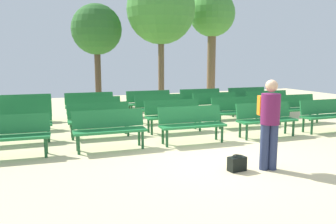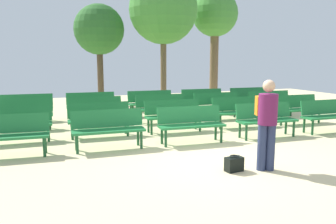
{
  "view_description": "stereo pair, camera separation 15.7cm",
  "coord_description": "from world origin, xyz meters",
  "px_view_note": "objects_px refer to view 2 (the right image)",
  "views": [
    {
      "loc": [
        -3.49,
        -5.65,
        2.03
      ],
      "look_at": [
        0.0,
        2.94,
        0.55
      ],
      "focal_mm": 36.38,
      "sensor_mm": 36.0,
      "label": 1
    },
    {
      "loc": [
        -3.35,
        -5.71,
        2.03
      ],
      "look_at": [
        0.0,
        2.94,
        0.55
      ],
      "focal_mm": 36.38,
      "sensor_mm": 36.0,
      "label": 2
    }
  ],
  "objects_px": {
    "bench_r1_c0": "(17,121)",
    "tree_0": "(163,10)",
    "bench_r1_c2": "(174,114)",
    "bench_r2_c3": "(218,104)",
    "tree_2": "(215,16)",
    "bench_r0_c2": "(191,122)",
    "bench_r3_c1": "(91,104)",
    "bench_r0_c1": "(108,127)",
    "handbag": "(234,164)",
    "bench_r3_c4": "(250,97)",
    "bench_r2_c1": "(95,110)",
    "bench_r3_c0": "(27,106)",
    "bench_r2_c4": "(270,102)",
    "bench_r1_c4": "(296,107)",
    "bench_r2_c0": "(23,112)",
    "bench_r1_c3": "(238,110)",
    "visitor_with_backpack": "(267,119)",
    "bench_r2_c2": "(161,106)",
    "bench_r3_c2": "(151,101)",
    "bench_r3_c3": "(203,99)",
    "bench_r0_c0": "(8,133)",
    "bench_r0_c3": "(266,117)",
    "bench_r0_c4": "(328,114)",
    "tree_1": "(99,30)"
  },
  "relations": [
    {
      "from": "bench_r0_c0",
      "to": "bench_r3_c2",
      "type": "relative_size",
      "value": 1.01
    },
    {
      "from": "bench_r0_c2",
      "to": "bench_r2_c2",
      "type": "height_order",
      "value": "same"
    },
    {
      "from": "bench_r2_c1",
      "to": "tree_0",
      "type": "xyz_separation_m",
      "value": [
        3.72,
        4.17,
        3.57
      ]
    },
    {
      "from": "bench_r2_c2",
      "to": "tree_2",
      "type": "relative_size",
      "value": 0.31
    },
    {
      "from": "bench_r3_c4",
      "to": "bench_r3_c3",
      "type": "bearing_deg",
      "value": -179.7
    },
    {
      "from": "bench_r0_c3",
      "to": "tree_1",
      "type": "height_order",
      "value": "tree_1"
    },
    {
      "from": "bench_r0_c2",
      "to": "bench_r3_c3",
      "type": "bearing_deg",
      "value": 63.44
    },
    {
      "from": "handbag",
      "to": "bench_r3_c4",
      "type": "bearing_deg",
      "value": 53.32
    },
    {
      "from": "bench_r0_c2",
      "to": "visitor_with_backpack",
      "type": "height_order",
      "value": "visitor_with_backpack"
    },
    {
      "from": "bench_r0_c1",
      "to": "bench_r0_c2",
      "type": "distance_m",
      "value": 1.97
    },
    {
      "from": "bench_r0_c1",
      "to": "bench_r2_c4",
      "type": "xyz_separation_m",
      "value": [
        6.18,
        2.31,
        0.0
      ]
    },
    {
      "from": "bench_r2_c1",
      "to": "bench_r2_c2",
      "type": "xyz_separation_m",
      "value": [
        2.06,
        -0.07,
        0.0
      ]
    },
    {
      "from": "bench_r0_c0",
      "to": "bench_r0_c3",
      "type": "bearing_deg",
      "value": 1.11
    },
    {
      "from": "bench_r0_c2",
      "to": "bench_r1_c4",
      "type": "relative_size",
      "value": 1.0
    },
    {
      "from": "bench_r2_c2",
      "to": "bench_r3_c2",
      "type": "height_order",
      "value": "same"
    },
    {
      "from": "bench_r0_c1",
      "to": "tree_0",
      "type": "relative_size",
      "value": 0.29
    },
    {
      "from": "bench_r3_c2",
      "to": "bench_r3_c3",
      "type": "xyz_separation_m",
      "value": [
        2.02,
        -0.09,
        0.0
      ]
    },
    {
      "from": "bench_r0_c2",
      "to": "bench_r3_c1",
      "type": "height_order",
      "value": "same"
    },
    {
      "from": "bench_r2_c3",
      "to": "bench_r3_c4",
      "type": "height_order",
      "value": "same"
    },
    {
      "from": "bench_r1_c4",
      "to": "tree_2",
      "type": "xyz_separation_m",
      "value": [
        0.69,
        6.6,
        3.51
      ]
    },
    {
      "from": "bench_r2_c4",
      "to": "bench_r3_c4",
      "type": "relative_size",
      "value": 1.0
    },
    {
      "from": "bench_r1_c2",
      "to": "tree_0",
      "type": "height_order",
      "value": "tree_0"
    },
    {
      "from": "bench_r1_c3",
      "to": "bench_r1_c4",
      "type": "distance_m",
      "value": 1.99
    },
    {
      "from": "bench_r2_c0",
      "to": "bench_r3_c1",
      "type": "xyz_separation_m",
      "value": [
        2.08,
        1.2,
        0.0
      ]
    },
    {
      "from": "bench_r0_c2",
      "to": "bench_r2_c0",
      "type": "xyz_separation_m",
      "value": [
        -3.81,
        3.03,
        0.0
      ]
    },
    {
      "from": "bench_r1_c0",
      "to": "bench_r2_c1",
      "type": "bearing_deg",
      "value": 33.14
    },
    {
      "from": "bench_r1_c3",
      "to": "bench_r1_c4",
      "type": "xyz_separation_m",
      "value": [
        1.98,
        -0.19,
        0.0
      ]
    },
    {
      "from": "bench_r1_c2",
      "to": "bench_r2_c0",
      "type": "distance_m",
      "value": 4.25
    },
    {
      "from": "bench_r1_c3",
      "to": "bench_r3_c4",
      "type": "bearing_deg",
      "value": 53.68
    },
    {
      "from": "bench_r1_c0",
      "to": "bench_r2_c3",
      "type": "relative_size",
      "value": 1.0
    },
    {
      "from": "bench_r0_c4",
      "to": "bench_r1_c4",
      "type": "height_order",
      "value": "same"
    },
    {
      "from": "bench_r2_c3",
      "to": "handbag",
      "type": "bearing_deg",
      "value": -113.55
    },
    {
      "from": "bench_r0_c1",
      "to": "bench_r1_c0",
      "type": "bearing_deg",
      "value": 146.41
    },
    {
      "from": "bench_r0_c4",
      "to": "bench_r3_c4",
      "type": "distance_m",
      "value": 4.1
    },
    {
      "from": "bench_r1_c2",
      "to": "bench_r2_c2",
      "type": "bearing_deg",
      "value": 86.93
    },
    {
      "from": "bench_r1_c4",
      "to": "bench_r3_c1",
      "type": "height_order",
      "value": "same"
    },
    {
      "from": "bench_r3_c0",
      "to": "bench_r1_c0",
      "type": "bearing_deg",
      "value": -88.5
    },
    {
      "from": "handbag",
      "to": "bench_r0_c2",
      "type": "bearing_deg",
      "value": 85.92
    },
    {
      "from": "bench_r2_c3",
      "to": "bench_r3_c4",
      "type": "xyz_separation_m",
      "value": [
        2.15,
        1.25,
        0.0
      ]
    },
    {
      "from": "bench_r2_c0",
      "to": "bench_r1_c3",
      "type": "bearing_deg",
      "value": -13.37
    },
    {
      "from": "bench_r3_c1",
      "to": "bench_r2_c1",
      "type": "bearing_deg",
      "value": -89.68
    },
    {
      "from": "bench_r2_c3",
      "to": "tree_2",
      "type": "xyz_separation_m",
      "value": [
        2.62,
        5.06,
        3.51
      ]
    },
    {
      "from": "bench_r0_c2",
      "to": "bench_r3_c1",
      "type": "distance_m",
      "value": 4.57
    },
    {
      "from": "bench_r1_c0",
      "to": "bench_r2_c3",
      "type": "bearing_deg",
      "value": 11.92
    },
    {
      "from": "bench_r2_c2",
      "to": "visitor_with_backpack",
      "type": "xyz_separation_m",
      "value": [
        0.18,
        -5.07,
        0.43
      ]
    },
    {
      "from": "bench_r3_c1",
      "to": "bench_r0_c1",
      "type": "bearing_deg",
      "value": -89.39
    },
    {
      "from": "bench_r2_c1",
      "to": "tree_1",
      "type": "bearing_deg",
      "value": 80.48
    },
    {
      "from": "bench_r2_c4",
      "to": "visitor_with_backpack",
      "type": "bearing_deg",
      "value": -123.63
    },
    {
      "from": "bench_r1_c0",
      "to": "bench_r3_c2",
      "type": "relative_size",
      "value": 1.0
    },
    {
      "from": "bench_r1_c0",
      "to": "tree_0",
      "type": "bearing_deg",
      "value": 45.33
    }
  ]
}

